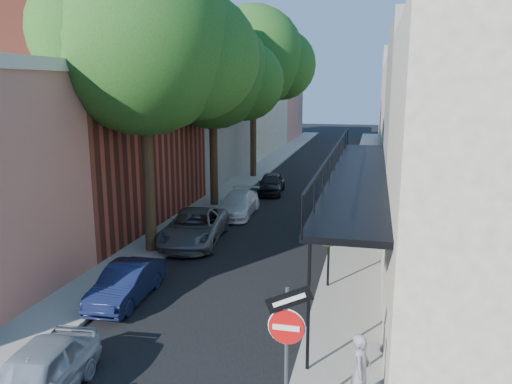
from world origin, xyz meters
The scene contains 15 objects.
road_surface centered at (0.00, 30.00, 0.01)m, with size 6.00×64.00×0.01m, color black.
sidewalk_left centered at (-4.00, 30.00, 0.06)m, with size 2.00×64.00×0.12m, color gray.
sidewalk_right centered at (4.00, 30.00, 0.06)m, with size 2.00×64.00×0.12m, color gray.
buildings_left centered at (-9.30, 28.76, 4.94)m, with size 10.10×59.10×12.00m.
buildings_right centered at (8.99, 29.49, 4.42)m, with size 9.80×55.00×10.00m.
sign_post centered at (3.16, 0.97, 2.04)m, with size 0.89×0.17×2.99m.
oak_near centered at (-3.37, 10.26, 7.88)m, with size 7.48×6.80×11.42m.
oak_mid centered at (-3.42, 18.23, 7.06)m, with size 6.60×6.00×10.20m.
oak_far centered at (-3.35, 27.27, 8.26)m, with size 7.70×7.00×11.90m.
parked_car_a centered at (-1.98, 0.58, 0.61)m, with size 1.45×3.60×1.23m, color #A0A7B1.
parked_car_b centered at (-2.60, 5.65, 0.57)m, with size 1.20×3.45×1.14m, color #121A3B.
parked_car_c centered at (-2.60, 11.61, 0.68)m, with size 2.25×4.87×1.35m, color slate.
parked_car_d centered at (-2.02, 16.40, 0.60)m, with size 1.67×4.11×1.19m, color white.
parked_car_e centered at (-1.46, 21.99, 0.62)m, with size 1.46×3.62×1.23m, color black.
pedestrian centered at (4.51, 1.86, 0.91)m, with size 0.57×0.38×1.57m, color gray.
Camera 1 is at (4.54, -7.31, 6.45)m, focal length 35.00 mm.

